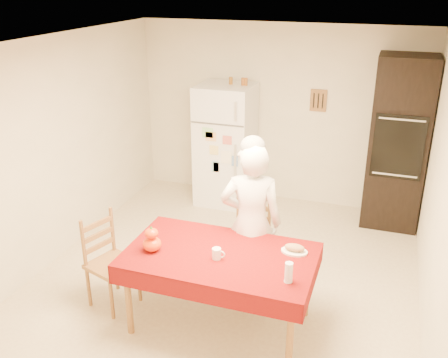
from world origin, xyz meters
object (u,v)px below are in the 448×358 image
at_px(refrigerator, 226,145).
at_px(chair_far, 249,238).
at_px(chair_left, 107,257).
at_px(coffee_mug, 217,254).
at_px(dining_table, 220,260).
at_px(pumpkin_lower, 152,244).
at_px(wine_glass, 289,272).
at_px(bread_plate, 294,251).
at_px(seated_woman, 251,223).
at_px(oven_cabinet, 398,144).

height_order(refrigerator, chair_far, refrigerator).
relative_size(chair_left, coffee_mug, 9.50).
height_order(dining_table, pumpkin_lower, pumpkin_lower).
distance_m(chair_left, wine_glass, 1.88).
bearing_deg(dining_table, bread_plate, 21.11).
relative_size(refrigerator, bread_plate, 7.08).
relative_size(seated_woman, bread_plate, 6.94).
bearing_deg(chair_left, chair_far, -37.93).
bearing_deg(refrigerator, pumpkin_lower, -84.88).
bearing_deg(coffee_mug, dining_table, 88.57).
height_order(refrigerator, pumpkin_lower, refrigerator).
bearing_deg(dining_table, oven_cabinet, 62.23).
height_order(coffee_mug, wine_glass, wine_glass).
bearing_deg(coffee_mug, bread_plate, 27.48).
relative_size(refrigerator, wine_glass, 9.66).
bearing_deg(oven_cabinet, pumpkin_lower, -125.42).
bearing_deg(dining_table, chair_far, 87.03).
xyz_separation_m(refrigerator, dining_table, (0.85, -2.67, -0.16)).
bearing_deg(dining_table, pumpkin_lower, -166.86).
bearing_deg(chair_left, pumpkin_lower, -83.62).
bearing_deg(coffee_mug, chair_left, 176.87).
relative_size(refrigerator, pumpkin_lower, 9.90).
bearing_deg(oven_cabinet, bread_plate, -108.03).
bearing_deg(coffee_mug, wine_glass, -12.27).
distance_m(refrigerator, chair_far, 2.11).
height_order(oven_cabinet, seated_woman, oven_cabinet).
bearing_deg(chair_left, bread_plate, -63.45).
height_order(chair_far, pumpkin_lower, chair_far).
bearing_deg(refrigerator, bread_plate, -58.68).
distance_m(refrigerator, dining_table, 2.80).
xyz_separation_m(chair_far, coffee_mug, (-0.04, -0.87, 0.30)).
bearing_deg(seated_woman, oven_cabinet, -133.74).
relative_size(chair_left, bread_plate, 3.96).
relative_size(refrigerator, seated_woman, 1.02).
distance_m(dining_table, seated_woman, 0.56).
xyz_separation_m(chair_far, wine_glass, (0.63, -1.02, 0.34)).
bearing_deg(bread_plate, refrigerator, 121.32).
height_order(dining_table, wine_glass, wine_glass).
height_order(oven_cabinet, chair_left, oven_cabinet).
bearing_deg(coffee_mug, refrigerator, 107.15).
xyz_separation_m(oven_cabinet, coffee_mug, (-1.43, -2.80, -0.29)).
distance_m(oven_cabinet, pumpkin_lower, 3.51).
distance_m(oven_cabinet, wine_glass, 3.05).
bearing_deg(pumpkin_lower, refrigerator, 95.12).
distance_m(refrigerator, bread_plate, 2.84).
bearing_deg(wine_glass, seated_woman, 125.27).
height_order(dining_table, bread_plate, bread_plate).
bearing_deg(oven_cabinet, dining_table, -117.77).
relative_size(chair_far, seated_woman, 0.57).
distance_m(pumpkin_lower, bread_plate, 1.28).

